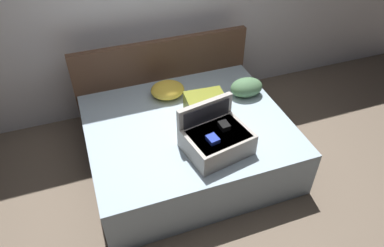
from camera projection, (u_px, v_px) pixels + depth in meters
ground_plane at (201, 187)px, 3.72m from camera, size 12.00×12.00×0.00m
back_wall at (151, 6)px, 4.07m from camera, size 8.00×0.10×2.60m
bed at (188, 143)px, 3.83m from camera, size 2.04×1.72×0.55m
headboard at (163, 80)px, 4.32m from camera, size 2.08×0.08×1.05m
hard_case_large at (216, 138)px, 3.28m from camera, size 0.65×0.57×0.42m
hard_case_medium at (206, 106)px, 3.69m from camera, size 0.42×0.37×0.22m
pillow_near_headboard at (168, 90)px, 3.96m from camera, size 0.40×0.35×0.17m
pillow_center_head at (246, 87)px, 3.97m from camera, size 0.38×0.28×0.20m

